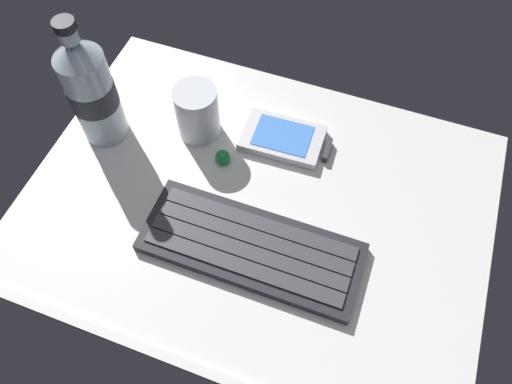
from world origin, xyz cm
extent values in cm
cube|color=silver|center=(0.00, 0.00, -1.00)|extent=(64.00, 48.00, 2.00)
cube|color=silver|center=(0.00, -23.40, 0.40)|extent=(64.00, 1.20, 0.80)
cube|color=#232328|center=(1.86, -6.88, 0.70)|extent=(29.05, 11.12, 1.40)
cube|color=#3D3D42|center=(1.87, -3.58, 1.55)|extent=(26.69, 2.11, 0.30)
cube|color=#3D3D42|center=(1.86, -5.78, 1.55)|extent=(26.69, 2.11, 0.30)
cube|color=#3D3D42|center=(1.85, -7.98, 1.55)|extent=(26.69, 2.11, 0.30)
cube|color=#3D3D42|center=(1.84, -10.18, 1.55)|extent=(26.69, 2.11, 0.30)
cube|color=silver|center=(0.50, 11.50, 0.70)|extent=(12.29, 8.07, 1.40)
cube|color=#4C8CEA|center=(0.50, 11.50, 1.45)|extent=(8.63, 6.26, 0.10)
cube|color=#333338|center=(6.89, 11.76, 0.70)|extent=(0.95, 3.83, 1.12)
cylinder|color=silver|center=(-12.52, 9.11, 4.25)|extent=(6.40, 6.40, 8.50)
cylinder|color=yellow|center=(-12.52, 9.11, 3.26)|extent=(5.50, 5.50, 6.12)
cylinder|color=silver|center=(-25.79, 4.14, 7.50)|extent=(6.60, 6.60, 15.00)
cone|color=silver|center=(-25.79, 4.14, 16.40)|extent=(6.60, 6.60, 2.80)
cylinder|color=silver|center=(-25.79, 4.14, 18.70)|extent=(2.51, 2.51, 1.80)
cylinder|color=black|center=(-25.79, 4.14, 20.20)|extent=(2.77, 2.77, 1.20)
cylinder|color=#2D2D38|center=(-25.79, 4.14, 8.25)|extent=(6.73, 6.73, 3.80)
sphere|color=#198C33|center=(-7.00, 5.00, 1.10)|extent=(2.20, 2.20, 2.20)
camera|label=1|loc=(11.95, -32.51, 60.55)|focal=34.97mm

